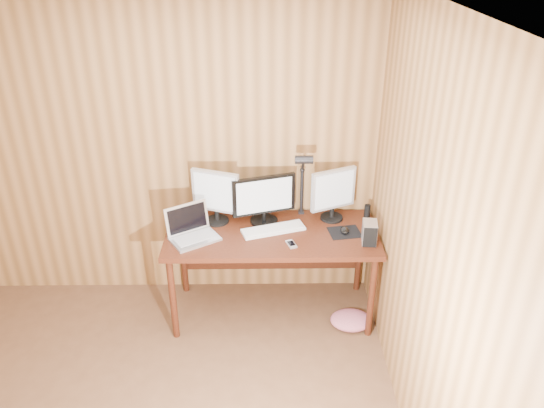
{
  "coord_description": "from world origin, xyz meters",
  "views": [
    {
      "loc": [
        0.88,
        -1.81,
        2.81
      ],
      "look_at": [
        0.93,
        1.58,
        1.02
      ],
      "focal_mm": 35.0,
      "sensor_mm": 36.0,
      "label": 1
    }
  ],
  "objects_px": {
    "speaker": "(367,212)",
    "desk": "(272,241)",
    "monitor_right": "(333,193)",
    "phone": "(291,244)",
    "monitor_center": "(264,199)",
    "keyboard": "(273,229)",
    "monitor_left": "(216,195)",
    "desk_lamp": "(303,175)",
    "laptop": "(191,230)",
    "hard_drive": "(369,233)",
    "mouse": "(345,230)"
  },
  "relations": [
    {
      "from": "speaker",
      "to": "desk",
      "type": "bearing_deg",
      "value": -169.35
    },
    {
      "from": "monitor_right",
      "to": "phone",
      "type": "distance_m",
      "value": 0.56
    },
    {
      "from": "monitor_center",
      "to": "keyboard",
      "type": "height_order",
      "value": "monitor_center"
    },
    {
      "from": "desk",
      "to": "monitor_left",
      "type": "bearing_deg",
      "value": 167.29
    },
    {
      "from": "monitor_right",
      "to": "speaker",
      "type": "xyz_separation_m",
      "value": [
        0.28,
        0.01,
        -0.17
      ]
    },
    {
      "from": "monitor_right",
      "to": "desk_lamp",
      "type": "distance_m",
      "value": 0.27
    },
    {
      "from": "laptop",
      "to": "hard_drive",
      "type": "bearing_deg",
      "value": -35.93
    },
    {
      "from": "desk_lamp",
      "to": "laptop",
      "type": "bearing_deg",
      "value": -149.87
    },
    {
      "from": "hard_drive",
      "to": "phone",
      "type": "height_order",
      "value": "hard_drive"
    },
    {
      "from": "monitor_right",
      "to": "hard_drive",
      "type": "distance_m",
      "value": 0.45
    },
    {
      "from": "desk",
      "to": "hard_drive",
      "type": "bearing_deg",
      "value": -17.33
    },
    {
      "from": "monitor_right",
      "to": "laptop",
      "type": "bearing_deg",
      "value": 169.64
    },
    {
      "from": "monitor_right",
      "to": "monitor_center",
      "type": "bearing_deg",
      "value": 160.54
    },
    {
      "from": "phone",
      "to": "keyboard",
      "type": "bearing_deg",
      "value": 102.87
    },
    {
      "from": "phone",
      "to": "desk_lamp",
      "type": "height_order",
      "value": "desk_lamp"
    },
    {
      "from": "monitor_center",
      "to": "monitor_left",
      "type": "xyz_separation_m",
      "value": [
        -0.37,
        0.01,
        0.03
      ]
    },
    {
      "from": "desk",
      "to": "mouse",
      "type": "distance_m",
      "value": 0.57
    },
    {
      "from": "monitor_left",
      "to": "keyboard",
      "type": "bearing_deg",
      "value": 2.01
    },
    {
      "from": "monitor_center",
      "to": "phone",
      "type": "distance_m",
      "value": 0.44
    },
    {
      "from": "monitor_left",
      "to": "keyboard",
      "type": "distance_m",
      "value": 0.51
    },
    {
      "from": "monitor_left",
      "to": "desk",
      "type": "bearing_deg",
      "value": 7.38
    },
    {
      "from": "monitor_right",
      "to": "keyboard",
      "type": "relative_size",
      "value": 0.84
    },
    {
      "from": "desk",
      "to": "phone",
      "type": "bearing_deg",
      "value": -61.16
    },
    {
      "from": "mouse",
      "to": "monitor_center",
      "type": "bearing_deg",
      "value": 148.69
    },
    {
      "from": "speaker",
      "to": "desk_lamp",
      "type": "distance_m",
      "value": 0.6
    },
    {
      "from": "monitor_left",
      "to": "mouse",
      "type": "height_order",
      "value": "monitor_left"
    },
    {
      "from": "desk",
      "to": "monitor_right",
      "type": "bearing_deg",
      "value": 15.5
    },
    {
      "from": "monitor_center",
      "to": "hard_drive",
      "type": "xyz_separation_m",
      "value": [
        0.77,
        -0.31,
        -0.12
      ]
    },
    {
      "from": "keyboard",
      "to": "desk_lamp",
      "type": "xyz_separation_m",
      "value": [
        0.23,
        0.21,
        0.35
      ]
    },
    {
      "from": "mouse",
      "to": "hard_drive",
      "type": "xyz_separation_m",
      "value": [
        0.16,
        -0.14,
        0.06
      ]
    },
    {
      "from": "keyboard",
      "to": "mouse",
      "type": "height_order",
      "value": "mouse"
    },
    {
      "from": "monitor_center",
      "to": "desk_lamp",
      "type": "relative_size",
      "value": 0.82
    },
    {
      "from": "mouse",
      "to": "monitor_right",
      "type": "bearing_deg",
      "value": 93.44
    },
    {
      "from": "laptop",
      "to": "speaker",
      "type": "bearing_deg",
      "value": -20.58
    },
    {
      "from": "laptop",
      "to": "hard_drive",
      "type": "xyz_separation_m",
      "value": [
        1.31,
        -0.09,
        0.02
      ]
    },
    {
      "from": "keyboard",
      "to": "phone",
      "type": "bearing_deg",
      "value": -76.01
    },
    {
      "from": "mouse",
      "to": "phone",
      "type": "height_order",
      "value": "mouse"
    },
    {
      "from": "monitor_center",
      "to": "hard_drive",
      "type": "bearing_deg",
      "value": -38.86
    },
    {
      "from": "hard_drive",
      "to": "speaker",
      "type": "distance_m",
      "value": 0.37
    },
    {
      "from": "mouse",
      "to": "desk_lamp",
      "type": "bearing_deg",
      "value": 126.08
    },
    {
      "from": "desk",
      "to": "laptop",
      "type": "relative_size",
      "value": 3.78
    },
    {
      "from": "monitor_right",
      "to": "laptop",
      "type": "xyz_separation_m",
      "value": [
        -1.07,
        -0.26,
        -0.17
      ]
    },
    {
      "from": "hard_drive",
      "to": "keyboard",
      "type": "bearing_deg",
      "value": 172.68
    },
    {
      "from": "laptop",
      "to": "keyboard",
      "type": "distance_m",
      "value": 0.62
    },
    {
      "from": "keyboard",
      "to": "mouse",
      "type": "relative_size",
      "value": 4.74
    },
    {
      "from": "monitor_left",
      "to": "hard_drive",
      "type": "distance_m",
      "value": 1.19
    },
    {
      "from": "hard_drive",
      "to": "desk_lamp",
      "type": "bearing_deg",
      "value": 147.39
    },
    {
      "from": "keyboard",
      "to": "desk_lamp",
      "type": "distance_m",
      "value": 0.47
    },
    {
      "from": "phone",
      "to": "hard_drive",
      "type": "bearing_deg",
      "value": -16.06
    },
    {
      "from": "monitor_left",
      "to": "keyboard",
      "type": "relative_size",
      "value": 0.86
    }
  ]
}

